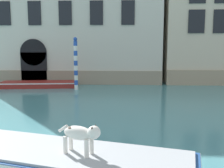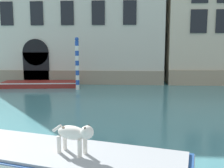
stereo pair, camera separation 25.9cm
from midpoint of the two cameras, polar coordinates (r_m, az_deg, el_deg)
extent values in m
cube|color=beige|center=(25.47, -7.80, 16.14)|extent=(15.95, 6.00, 13.44)
cube|color=gray|center=(22.41, -9.07, 1.43)|extent=(15.95, 0.16, 1.16)
cube|color=black|center=(23.11, -15.85, 3.32)|extent=(2.21, 0.14, 2.68)
cylinder|color=black|center=(23.04, -15.99, 6.64)|extent=(2.21, 0.14, 2.21)
cube|color=black|center=(24.08, -21.66, 14.05)|extent=(1.07, 0.10, 1.93)
cube|color=black|center=(23.12, -15.75, 14.58)|extent=(1.07, 0.10, 1.93)
cube|color=black|center=(22.41, -9.38, 14.98)|extent=(1.07, 0.10, 1.93)
cube|color=black|center=(21.98, -2.66, 15.21)|extent=(1.07, 0.10, 1.93)
cube|color=black|center=(21.84, 4.25, 15.24)|extent=(1.07, 0.10, 1.93)
cube|color=black|center=(22.46, 18.69, 12.80)|extent=(1.29, 0.10, 1.84)
cube|color=black|center=(23.02, 23.55, 12.43)|extent=(1.29, 0.10, 1.84)
cube|color=#234C8C|center=(7.11, -15.54, -16.04)|extent=(7.88, 3.69, 0.70)
cube|color=white|center=(7.00, -15.64, -13.88)|extent=(7.92, 3.73, 0.08)
cube|color=#9EA3A8|center=(6.97, -15.67, -13.20)|extent=(7.62, 3.49, 0.06)
cylinder|color=silver|center=(6.26, -4.66, -13.14)|extent=(0.10, 0.10, 0.41)
cylinder|color=silver|center=(6.08, -5.79, -13.82)|extent=(0.10, 0.10, 0.41)
cylinder|color=silver|center=(6.55, -9.09, -12.20)|extent=(0.10, 0.10, 0.41)
cylinder|color=silver|center=(6.38, -10.29, -12.80)|extent=(0.10, 0.10, 0.41)
ellipsoid|color=silver|center=(6.21, -7.56, -10.46)|extent=(0.82, 0.59, 0.32)
ellipsoid|color=#382D23|center=(6.24, -8.46, -9.52)|extent=(0.39, 0.34, 0.11)
sphere|color=silver|center=(5.98, -4.20, -10.44)|extent=(0.30, 0.30, 0.30)
cone|color=#382D23|center=(6.01, -3.80, -9.19)|extent=(0.09, 0.09, 0.12)
cone|color=#382D23|center=(5.87, -4.63, -9.62)|extent=(0.09, 0.09, 0.12)
cylinder|color=silver|center=(6.43, -10.70, -9.43)|extent=(0.27, 0.17, 0.22)
cube|color=maroon|center=(21.46, -14.99, -0.03)|extent=(5.89, 2.31, 0.44)
cube|color=white|center=(21.44, -15.01, 0.39)|extent=(5.92, 2.34, 0.08)
cube|color=#9EA3A8|center=(21.46, -14.99, -0.09)|extent=(3.28, 1.60, 0.39)
cylinder|color=white|center=(19.66, -7.11, -0.67)|extent=(0.27, 0.27, 0.36)
cylinder|color=#234CAD|center=(19.60, -7.13, 0.36)|extent=(0.27, 0.27, 0.36)
cylinder|color=white|center=(19.56, -7.15, 1.40)|extent=(0.27, 0.27, 0.36)
cylinder|color=#234CAD|center=(19.52, -7.17, 2.45)|extent=(0.27, 0.27, 0.36)
cylinder|color=white|center=(19.48, -7.19, 3.50)|extent=(0.27, 0.27, 0.36)
cylinder|color=#234CAD|center=(19.46, -7.21, 4.55)|extent=(0.27, 0.27, 0.36)
cylinder|color=white|center=(19.44, -7.23, 5.61)|extent=(0.27, 0.27, 0.36)
cylinder|color=#234CAD|center=(19.42, -7.25, 6.67)|extent=(0.27, 0.27, 0.36)
cylinder|color=white|center=(19.41, -7.27, 7.73)|extent=(0.27, 0.27, 0.36)
cylinder|color=#234CAD|center=(19.41, -7.29, 8.79)|extent=(0.27, 0.27, 0.36)
sphere|color=#234CAD|center=(19.42, -7.30, 9.68)|extent=(0.28, 0.28, 0.28)
camera|label=1|loc=(0.13, -89.47, 0.08)|focal=42.00mm
camera|label=2|loc=(0.13, 90.53, -0.08)|focal=42.00mm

